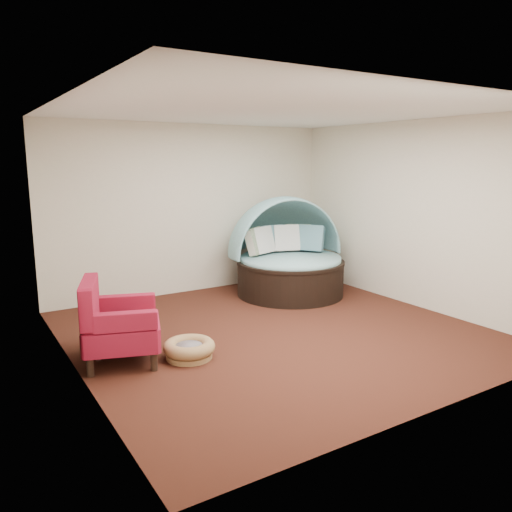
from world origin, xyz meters
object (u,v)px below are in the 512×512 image
pet_basket (189,349)px  side_table (114,327)px  red_armchair (116,324)px  canopy_daybed (288,249)px

pet_basket → side_table: 0.93m
pet_basket → red_armchair: size_ratio=0.76×
side_table → pet_basket: bearing=-43.1°
pet_basket → red_armchair: 0.85m
canopy_daybed → pet_basket: size_ratio=2.66×
pet_basket → side_table: (-0.66, 0.62, 0.20)m
canopy_daybed → pet_basket: 3.18m
canopy_daybed → red_armchair: size_ratio=2.02×
pet_basket → side_table: size_ratio=1.34×
pet_basket → side_table: side_table is taller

